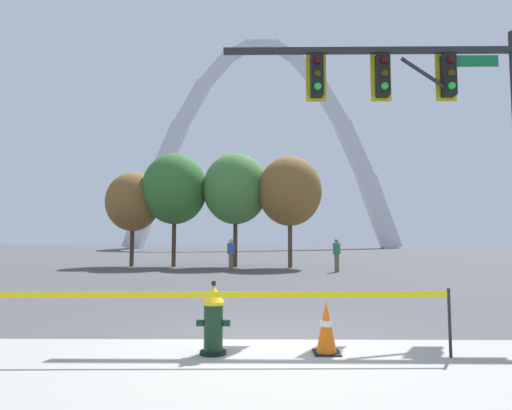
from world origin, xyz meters
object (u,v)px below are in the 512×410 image
Objects in this scene: fire_hydrant at (213,320)px; traffic_cone_by_hydrant at (326,327)px; monument_arch at (261,154)px; pedestrian_standing_center at (231,254)px; pedestrian_walking_left at (337,255)px; traffic_signal_gantry at (433,111)px.

fire_hydrant is 1.36× the size of traffic_cone_by_hydrant.
monument_arch is 29.33× the size of pedestrian_standing_center.
pedestrian_walking_left is 5.14m from pedestrian_standing_center.
fire_hydrant is 0.62× the size of pedestrian_standing_center.
traffic_signal_gantry is 4.04× the size of pedestrian_walking_left.
traffic_cone_by_hydrant is 15.42m from pedestrian_standing_center.
monument_arch is 54.32m from pedestrian_walking_left.
fire_hydrant is at bearing -178.66° from traffic_cone_by_hydrant.
fire_hydrant is 68.46m from monument_arch.
pedestrian_walking_left is 1.00× the size of pedestrian_standing_center.
monument_arch is at bearing 89.36° from fire_hydrant.
traffic_signal_gantry reaches higher than pedestrian_standing_center.
traffic_cone_by_hydrant is 0.46× the size of pedestrian_standing_center.
fire_hydrant is 6.45m from traffic_signal_gantry.
fire_hydrant reaches higher than traffic_cone_by_hydrant.
traffic_cone_by_hydrant is (1.55, 0.04, -0.11)m from fire_hydrant.
traffic_signal_gantry is at bearing -89.86° from pedestrian_walking_left.
traffic_cone_by_hydrant is at bearing -100.59° from pedestrian_walking_left.
monument_arch is (-0.81, 66.59, 15.84)m from traffic_cone_by_hydrant.
traffic_signal_gantry is at bearing -86.80° from monument_arch.
pedestrian_standing_center is (-5.13, 12.32, -3.45)m from traffic_signal_gantry.
traffic_signal_gantry is 12.20m from pedestrian_walking_left.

